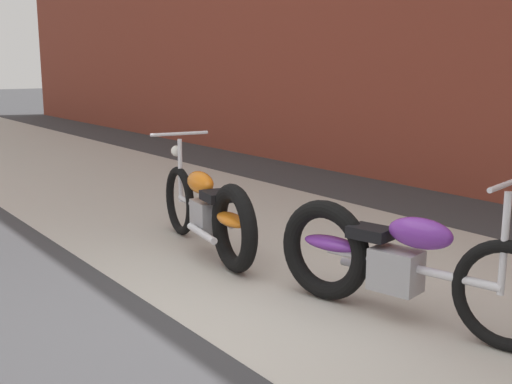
# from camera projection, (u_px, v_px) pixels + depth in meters

# --- Properties ---
(ground_plane) EXTENTS (80.00, 80.00, 0.00)m
(ground_plane) POSITION_uv_depth(u_px,v_px,m) (204.00, 339.00, 3.96)
(ground_plane) COLOR #38383A
(sidewalk_slab) EXTENTS (36.00, 3.50, 0.01)m
(sidewalk_slab) POSITION_uv_depth(u_px,v_px,m) (396.00, 282.00, 4.98)
(sidewalk_slab) COLOR #B2ADA3
(sidewalk_slab) RESTS_ON ground
(motorcycle_orange) EXTENTS (1.99, 0.68, 1.03)m
(motorcycle_orange) POSITION_uv_depth(u_px,v_px,m) (210.00, 212.00, 5.60)
(motorcycle_orange) COLOR black
(motorcycle_orange) RESTS_ON ground
(motorcycle_purple) EXTENTS (1.98, 0.70, 1.03)m
(motorcycle_purple) POSITION_uv_depth(u_px,v_px,m) (386.00, 259.00, 4.25)
(motorcycle_purple) COLOR black
(motorcycle_purple) RESTS_ON ground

